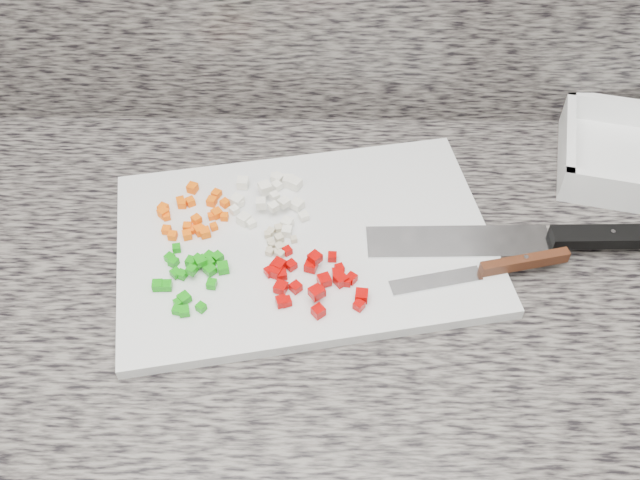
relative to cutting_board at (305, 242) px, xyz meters
The scene contains 10 objects.
cabinet 0.48m from the cutting_board, 135.47° to the right, with size 3.92×0.62×0.86m, color silver.
countertop 0.05m from the cutting_board, 135.47° to the right, with size 3.96×0.64×0.04m, color #656059.
cutting_board is the anchor object (origin of this frame).
carrot_pile 0.15m from the cutting_board, 166.89° to the left, with size 0.10×0.10×0.02m.
onion_pile 0.08m from the cutting_board, 126.63° to the left, with size 0.11×0.11×0.02m.
green_pepper_pile 0.15m from the cutting_board, 154.12° to the right, with size 0.09×0.11×0.02m.
red_pepper_pile 0.08m from the cutting_board, 82.65° to the right, with size 0.13×0.11×0.02m.
garlic_pile 0.04m from the cutting_board, 159.97° to the right, with size 0.04×0.06×0.01m.
chef_knife 0.32m from the cutting_board, ahead, with size 0.39×0.06×0.02m.
paring_knife 0.25m from the cutting_board, 11.43° to the right, with size 0.22×0.07×0.02m.
Camera 1 is at (0.06, 0.87, 1.60)m, focal length 40.00 mm.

